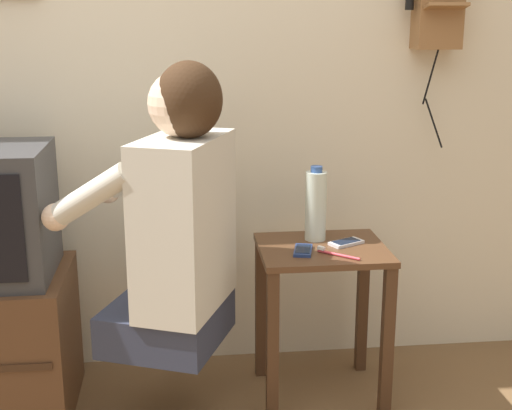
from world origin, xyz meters
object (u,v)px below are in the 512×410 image
(water_bottle, at_px, (316,205))
(toothbrush, at_px, (335,254))
(person, at_px, (177,219))
(cell_phone_held, at_px, (303,250))
(cell_phone_spare, at_px, (346,243))

(water_bottle, relative_size, toothbrush, 2.13)
(water_bottle, bearing_deg, toothbrush, -79.51)
(toothbrush, bearing_deg, water_bottle, 51.82)
(person, height_order, water_bottle, person)
(cell_phone_held, relative_size, toothbrush, 1.04)
(cell_phone_held, distance_m, water_bottle, 0.20)
(cell_phone_spare, distance_m, toothbrush, 0.14)
(water_bottle, height_order, toothbrush, water_bottle)
(person, xyz_separation_m, toothbrush, (0.54, 0.04, -0.15))
(cell_phone_held, height_order, water_bottle, water_bottle)
(cell_phone_spare, height_order, toothbrush, toothbrush)
(person, bearing_deg, cell_phone_spare, -52.99)
(person, relative_size, cell_phone_held, 7.00)
(person, relative_size, toothbrush, 7.30)
(cell_phone_held, relative_size, cell_phone_spare, 0.98)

